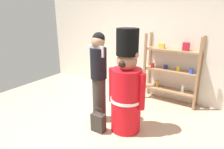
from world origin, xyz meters
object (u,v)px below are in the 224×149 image
Objects in this scene: teddy_bear_guard at (126,89)px; person_shopper at (99,75)px; merchandise_shelf at (171,69)px; shopping_bag at (98,122)px.

person_shopper is (-0.59, 0.00, 0.16)m from teddy_bear_guard.
teddy_bear_guard reaches higher than person_shopper.
merchandise_shelf is 3.40× the size of shopping_bag.
merchandise_shelf reaches higher than shopping_bag.
person_shopper is at bearing 179.82° from teddy_bear_guard.
person_shopper is at bearing -118.92° from merchandise_shelf.
merchandise_shelf is 0.87× the size of teddy_bear_guard.
merchandise_shelf is 1.63m from teddy_bear_guard.
shopping_bag is (0.22, -0.33, -0.77)m from person_shopper.
person_shopper reaches higher than shopping_bag.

